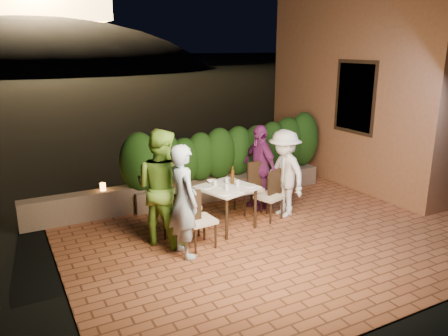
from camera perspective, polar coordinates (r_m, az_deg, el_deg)
ground at (r=7.41m, az=8.00°, el=-8.92°), size 400.00×400.00×0.00m
terrace_floor at (r=7.81m, az=5.83°, el=-7.98°), size 7.00×6.00×0.15m
building_wall at (r=10.66m, az=18.22°, el=11.93°), size 1.60×5.00×5.00m
window_pane at (r=9.79m, az=16.86°, el=8.84°), size 0.08×1.00×1.40m
window_frame at (r=9.79m, az=16.82°, el=8.84°), size 0.06×1.15×1.55m
planter at (r=9.25m, az=0.73°, el=-2.28°), size 4.20×0.55×0.40m
hedge at (r=9.05m, az=0.75°, el=2.24°), size 4.00×0.70×1.10m
parapet at (r=8.30m, az=-17.83°, el=-4.82°), size 2.20×0.30×0.50m
hill at (r=66.07m, az=-22.81°, el=8.23°), size 52.00×40.00×22.00m
dining_table at (r=7.52m, az=0.36°, el=-5.14°), size 1.05×1.05×0.75m
plate_nw at (r=7.04m, az=0.03°, el=-3.30°), size 0.24×0.24×0.01m
plate_sw at (r=7.36m, az=-2.31°, el=-2.46°), size 0.24×0.24×0.01m
plate_ne at (r=7.44m, az=3.40°, el=-2.29°), size 0.20×0.20×0.01m
plate_se at (r=7.75m, az=0.88°, el=-1.53°), size 0.22×0.22×0.01m
plate_centre at (r=7.40m, az=-0.03°, el=-2.37°), size 0.22×0.22×0.01m
plate_front at (r=7.19m, az=2.46°, el=-2.91°), size 0.22×0.22×0.01m
glass_nw at (r=7.17m, az=0.35°, el=-2.51°), size 0.07×0.07×0.12m
glass_sw at (r=7.41m, az=-1.15°, el=-1.95°), size 0.06×0.06×0.11m
glass_ne at (r=7.39m, az=1.78°, el=-1.98°), size 0.07×0.07×0.11m
glass_se at (r=7.55m, az=0.37°, el=-1.62°), size 0.06×0.06×0.10m
beer_bottle at (r=7.49m, az=1.12°, el=-0.93°), size 0.06×0.06×0.32m
bowl at (r=7.58m, az=-1.50°, el=-1.80°), size 0.20×0.20×0.05m
chair_left_front at (r=6.79m, az=-3.19°, el=-6.65°), size 0.46×0.46×0.94m
chair_left_back at (r=7.11m, az=-5.58°, el=-5.21°), size 0.66×0.66×1.04m
chair_right_front at (r=7.91m, az=5.92°, el=-3.62°), size 0.53×0.53×0.89m
chair_right_back at (r=8.21m, az=3.20°, el=-2.54°), size 0.45×0.45×0.97m
diner_blue at (r=6.42m, az=-5.31°, el=-4.34°), size 0.46×0.65×1.71m
diner_green at (r=6.86m, az=-8.20°, el=-2.50°), size 1.10×1.14×1.85m
diner_white at (r=8.02m, az=7.83°, el=-0.70°), size 0.65×1.07×1.61m
diner_purple at (r=8.39m, az=4.64°, el=0.16°), size 0.45×0.97×1.63m
parapet_lamp at (r=8.26m, az=-15.54°, el=-2.38°), size 0.10×0.10×0.14m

